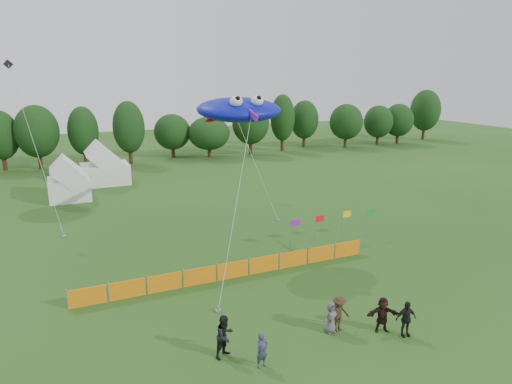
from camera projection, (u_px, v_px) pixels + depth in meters
name	position (u px, v px, depth m)	size (l,w,h in m)	color
ground	(308.00, 329.00, 21.34)	(160.00, 160.00, 0.00)	#234C16
treeline	(148.00, 130.00, 60.58)	(104.57, 8.78, 8.36)	#382314
tent_left	(69.00, 182.00, 42.75)	(3.72, 3.72, 3.28)	white
tent_right	(105.00, 167.00, 48.85)	(4.93, 3.94, 3.48)	white
barrier_fence	(233.00, 270.00, 26.51)	(17.90, 0.06, 1.00)	orange
flag_row	(332.00, 223.00, 31.85)	(6.73, 0.62, 2.19)	gray
spectator_a	(262.00, 351.00, 18.40)	(0.56, 0.36, 1.52)	#303350
spectator_b	(225.00, 336.00, 19.09)	(0.92, 0.71, 1.88)	black
spectator_c	(339.00, 314.00, 21.01)	(1.11, 0.64, 1.73)	#3A2717
spectator_d	(406.00, 319.00, 20.61)	(1.00, 0.41, 1.70)	black
spectator_e	(331.00, 317.00, 20.91)	(0.75, 0.49, 1.53)	#54555A
spectator_f	(383.00, 315.00, 20.98)	(1.56, 0.50, 1.68)	black
stingray_kite	(238.00, 110.00, 29.51)	(7.36, 15.39, 10.34)	#0E15C8
small_kite_white	(245.00, 138.00, 41.83)	(1.17, 10.56, 8.88)	white
small_kite_dark	(34.00, 145.00, 33.64)	(3.00, 5.64, 12.59)	black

